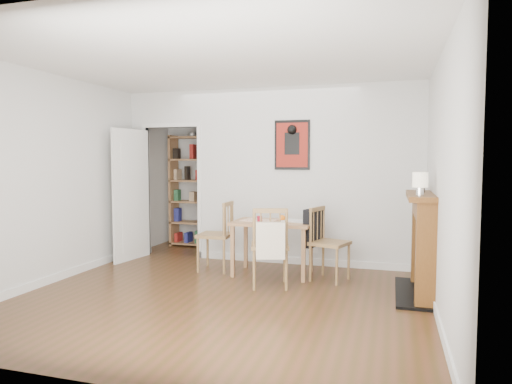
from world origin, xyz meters
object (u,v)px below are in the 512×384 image
(notebook, at_px, (296,221))
(chair_front, at_px, (270,246))
(fireplace, at_px, (424,241))
(ceramic_jar_b, at_px, (421,187))
(chair_left, at_px, (215,236))
(chair_right, at_px, (328,242))
(ceramic_jar_a, at_px, (421,187))
(red_glass, at_px, (260,219))
(orange_fruit, at_px, (282,218))
(bookshelf, at_px, (194,191))
(dining_table, at_px, (273,228))
(mantel_lamp, at_px, (420,181))

(notebook, bearing_deg, chair_front, -105.50)
(fireplace, relative_size, notebook, 3.85)
(ceramic_jar_b, bearing_deg, chair_left, 178.59)
(chair_right, bearing_deg, ceramic_jar_a, -10.73)
(red_glass, xyz_separation_m, orange_fruit, (0.25, 0.21, -0.00))
(bookshelf, bearing_deg, dining_table, -40.66)
(chair_left, height_order, red_glass, chair_left)
(bookshelf, xyz_separation_m, fireplace, (3.75, -2.02, -0.36))
(chair_right, xyz_separation_m, ceramic_jar_a, (1.08, -0.20, 0.73))
(bookshelf, bearing_deg, orange_fruit, -37.80)
(chair_right, distance_m, ceramic_jar_a, 1.32)
(orange_fruit, bearing_deg, fireplace, -15.07)
(fireplace, bearing_deg, orange_fruit, 164.93)
(mantel_lamp, bearing_deg, ceramic_jar_b, 86.22)
(chair_left, bearing_deg, fireplace, -8.49)
(chair_front, distance_m, bookshelf, 3.00)
(chair_right, bearing_deg, notebook, 162.32)
(chair_right, relative_size, notebook, 2.88)
(bookshelf, distance_m, ceramic_jar_b, 4.10)
(red_glass, relative_size, orange_fruit, 1.05)
(ceramic_jar_a, bearing_deg, fireplace, -72.22)
(chair_left, xyz_separation_m, ceramic_jar_b, (2.66, -0.07, 0.73))
(chair_left, relative_size, red_glass, 11.37)
(fireplace, bearing_deg, ceramic_jar_b, 94.52)
(dining_table, relative_size, ceramic_jar_a, 9.17)
(orange_fruit, distance_m, notebook, 0.18)
(chair_right, xyz_separation_m, bookshelf, (-2.63, 1.69, 0.49))
(red_glass, distance_m, ceramic_jar_b, 2.04)
(orange_fruit, xyz_separation_m, mantel_lamp, (1.68, -0.88, 0.55))
(chair_right, height_order, mantel_lamp, mantel_lamp)
(bookshelf, distance_m, mantel_lamp, 4.42)
(dining_table, xyz_separation_m, bookshelf, (-1.88, 1.62, 0.34))
(chair_right, relative_size, orange_fruit, 11.57)
(chair_left, relative_size, bookshelf, 0.49)
(ceramic_jar_a, relative_size, ceramic_jar_b, 1.06)
(chair_right, xyz_separation_m, red_glass, (-0.89, -0.07, 0.27))
(dining_table, height_order, bookshelf, bookshelf)
(mantel_lamp, bearing_deg, dining_table, 155.79)
(chair_left, distance_m, chair_front, 1.10)
(dining_table, height_order, ceramic_jar_a, ceramic_jar_a)
(chair_right, xyz_separation_m, ceramic_jar_b, (1.09, 0.00, 0.73))
(bookshelf, height_order, red_glass, bookshelf)
(chair_front, bearing_deg, orange_fruit, 90.18)
(chair_front, xyz_separation_m, notebook, (0.18, 0.65, 0.23))
(chair_left, distance_m, red_glass, 0.75)
(dining_table, height_order, ceramic_jar_b, ceramic_jar_b)
(dining_table, bearing_deg, mantel_lamp, -24.21)
(chair_left, bearing_deg, ceramic_jar_b, -1.41)
(chair_left, bearing_deg, chair_front, -31.37)
(bookshelf, bearing_deg, ceramic_jar_a, -27.04)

